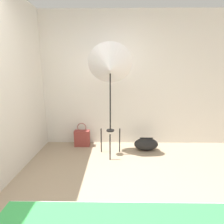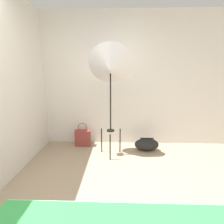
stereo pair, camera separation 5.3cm
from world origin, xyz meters
The scene contains 4 objects.
wall_back centered at (0.00, 2.37, 1.30)m, with size 8.00×0.05×2.60m.
photo_umbrella centered at (0.12, 1.78, 1.54)m, with size 0.75×0.58×1.93m.
tote_bag centered at (-0.46, 2.16, 0.17)m, with size 0.30×0.14×0.48m.
duffel_bag centered at (0.80, 1.97, 0.12)m, with size 0.46×0.24×0.25m.
Camera 1 is at (0.19, -1.15, 1.46)m, focal length 28.00 mm.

